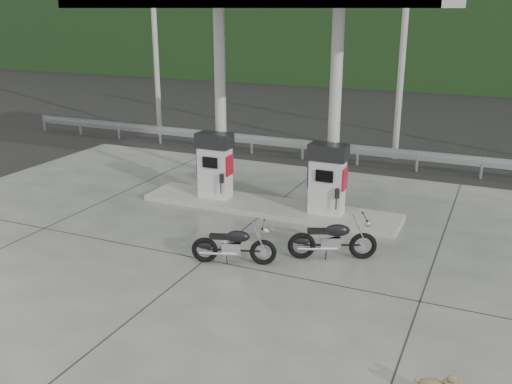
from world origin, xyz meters
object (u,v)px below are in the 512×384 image
at_px(gas_pump_left, 215,165).
at_px(motorcycle_right, 332,240).
at_px(gas_pump_right, 327,179).
at_px(motorcycle_left, 234,246).

distance_m(gas_pump_left, motorcycle_right, 4.71).
relative_size(gas_pump_right, motorcycle_left, 1.07).
height_order(gas_pump_left, motorcycle_left, gas_pump_left).
xyz_separation_m(gas_pump_right, motorcycle_right, (0.86, -2.32, -0.63)).
xyz_separation_m(gas_pump_left, motorcycle_left, (2.23, -3.39, -0.65)).
bearing_deg(gas_pump_right, motorcycle_right, -69.71).
relative_size(gas_pump_right, motorcycle_right, 1.01).
relative_size(gas_pump_left, motorcycle_right, 1.01).
xyz_separation_m(gas_pump_right, motorcycle_left, (-0.97, -3.39, -0.65)).
bearing_deg(gas_pump_left, motorcycle_left, -56.67).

